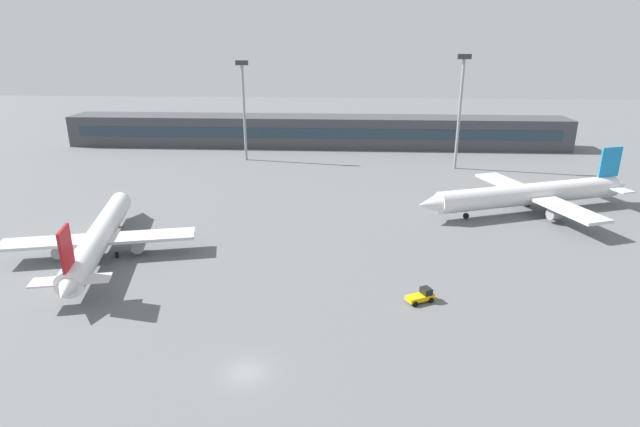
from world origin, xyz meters
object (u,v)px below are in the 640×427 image
Objects in this scene: airplane_mid at (529,194)px; floodlight_tower_west at (460,105)px; airplane_near at (100,235)px; baggage_tug_yellow at (422,296)px; floodlight_tower_east at (244,104)px.

airplane_mid is 1.61× the size of floodlight_tower_west.
airplane_near is 0.90× the size of airplane_mid.
baggage_tug_yellow is at bearing -104.04° from floodlight_tower_west.
floodlight_tower_west is 55.04m from floodlight_tower_east.
floodlight_tower_east is (-37.23, 76.11, 14.18)m from baggage_tug_yellow.
airplane_mid is at bearing 55.74° from baggage_tug_yellow.
floodlight_tower_east is at bearing 173.35° from floodlight_tower_west.
airplane_mid is at bearing 18.25° from airplane_near.
baggage_tug_yellow is at bearing -63.93° from floodlight_tower_east.
floodlight_tower_east is at bearing 116.07° from baggage_tug_yellow.
airplane_mid is 36.47m from floodlight_tower_west.
floodlight_tower_west is at bearing 102.19° from airplane_mid.
floodlight_tower_east is (10.01, 63.60, 11.91)m from airplane_near.
floodlight_tower_west is (64.67, 57.23, 12.88)m from airplane_near.
floodlight_tower_west reaches higher than airplane_mid.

